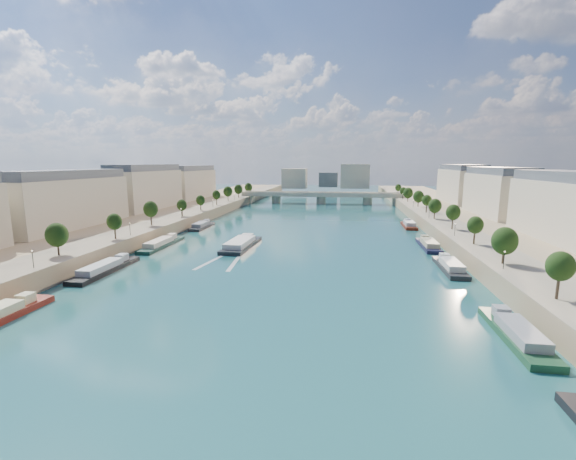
% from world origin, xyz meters
% --- Properties ---
extents(ground, '(700.00, 700.00, 0.00)m').
position_xyz_m(ground, '(0.00, 100.00, 0.00)').
color(ground, '#0C3239').
rests_on(ground, ground).
extents(quay_left, '(44.00, 520.00, 5.00)m').
position_xyz_m(quay_left, '(-72.00, 100.00, 2.50)').
color(quay_left, '#9E8460').
rests_on(quay_left, ground).
extents(quay_right, '(44.00, 520.00, 5.00)m').
position_xyz_m(quay_right, '(72.00, 100.00, 2.50)').
color(quay_right, '#9E8460').
rests_on(quay_right, ground).
extents(pave_left, '(14.00, 520.00, 0.10)m').
position_xyz_m(pave_left, '(-57.00, 100.00, 5.05)').
color(pave_left, gray).
rests_on(pave_left, quay_left).
extents(pave_right, '(14.00, 520.00, 0.10)m').
position_xyz_m(pave_right, '(57.00, 100.00, 5.05)').
color(pave_right, gray).
rests_on(pave_right, quay_right).
extents(trees_left, '(4.80, 268.80, 8.26)m').
position_xyz_m(trees_left, '(-55.00, 102.00, 10.48)').
color(trees_left, '#382B1E').
rests_on(trees_left, ground).
extents(trees_right, '(4.80, 268.80, 8.26)m').
position_xyz_m(trees_right, '(55.00, 110.00, 10.48)').
color(trees_right, '#382B1E').
rests_on(trees_right, ground).
extents(lamps_left, '(0.36, 200.36, 4.28)m').
position_xyz_m(lamps_left, '(-52.50, 90.00, 7.78)').
color(lamps_left, black).
rests_on(lamps_left, ground).
extents(lamps_right, '(0.36, 200.36, 4.28)m').
position_xyz_m(lamps_right, '(52.50, 105.00, 7.78)').
color(lamps_right, black).
rests_on(lamps_right, ground).
extents(buildings_left, '(16.00, 226.00, 23.20)m').
position_xyz_m(buildings_left, '(-85.00, 112.00, 16.45)').
color(buildings_left, '#BAAF8F').
rests_on(buildings_left, ground).
extents(buildings_right, '(16.00, 226.00, 23.20)m').
position_xyz_m(buildings_right, '(85.00, 112.00, 16.45)').
color(buildings_right, '#BAAF8F').
rests_on(buildings_right, ground).
extents(skyline, '(79.00, 42.00, 22.00)m').
position_xyz_m(skyline, '(3.19, 319.52, 14.66)').
color(skyline, '#BAAF8F').
rests_on(skyline, ground).
extents(bridge, '(112.00, 12.00, 8.15)m').
position_xyz_m(bridge, '(0.00, 225.21, 5.08)').
color(bridge, '#C1B79E').
rests_on(bridge, ground).
extents(tour_barge, '(8.45, 26.78, 3.70)m').
position_xyz_m(tour_barge, '(-17.94, 80.20, 0.98)').
color(tour_barge, black).
rests_on(tour_barge, ground).
extents(wake, '(10.76, 26.00, 0.04)m').
position_xyz_m(wake, '(-17.94, 63.56, 0.02)').
color(wake, silver).
rests_on(wake, ground).
extents(moored_barges_left, '(5.00, 163.41, 3.60)m').
position_xyz_m(moored_barges_left, '(-45.50, 42.25, 0.84)').
color(moored_barges_left, '#1B243C').
rests_on(moored_barges_left, ground).
extents(moored_barges_right, '(5.00, 160.68, 3.60)m').
position_xyz_m(moored_barges_right, '(45.50, 55.88, 0.84)').
color(moored_barges_right, black).
rests_on(moored_barges_right, ground).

